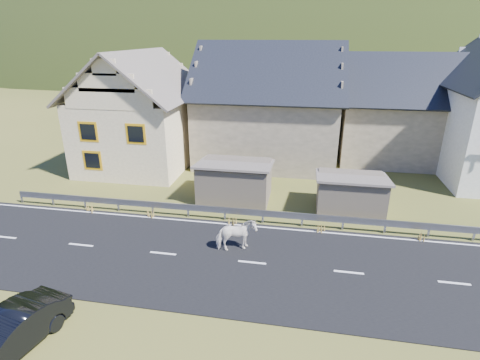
# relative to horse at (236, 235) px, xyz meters

# --- Properties ---
(ground) EXTENTS (160.00, 160.00, 0.00)m
(ground) POSITION_rel_horse_xyz_m (0.86, -0.88, -0.79)
(ground) COLOR #3F471A
(ground) RESTS_ON ground
(road) EXTENTS (60.00, 7.00, 0.04)m
(road) POSITION_rel_horse_xyz_m (0.86, -0.88, -0.77)
(road) COLOR black
(road) RESTS_ON ground
(lane_markings) EXTENTS (60.00, 6.60, 0.01)m
(lane_markings) POSITION_rel_horse_xyz_m (0.86, -0.88, -0.74)
(lane_markings) COLOR silver
(lane_markings) RESTS_ON road
(guardrail) EXTENTS (28.10, 0.09, 0.75)m
(guardrail) POSITION_rel_horse_xyz_m (0.86, 2.81, -0.22)
(guardrail) COLOR #93969B
(guardrail) RESTS_ON ground
(shed_left) EXTENTS (4.30, 3.30, 2.40)m
(shed_left) POSITION_rel_horse_xyz_m (-1.14, 5.62, 0.31)
(shed_left) COLOR #6C5F4F
(shed_left) RESTS_ON ground
(shed_right) EXTENTS (3.80, 2.90, 2.20)m
(shed_right) POSITION_rel_horse_xyz_m (5.36, 5.12, 0.21)
(shed_right) COLOR #6C5F4F
(shed_right) RESTS_ON ground
(house_cream) EXTENTS (7.80, 9.80, 8.30)m
(house_cream) POSITION_rel_horse_xyz_m (-9.15, 11.12, 3.57)
(house_cream) COLOR #FFEABA
(house_cream) RESTS_ON ground
(house_stone_a) EXTENTS (10.80, 9.80, 8.90)m
(house_stone_a) POSITION_rel_horse_xyz_m (-0.14, 14.12, 3.85)
(house_stone_a) COLOR tan
(house_stone_a) RESTS_ON ground
(house_stone_b) EXTENTS (9.80, 8.80, 8.10)m
(house_stone_b) POSITION_rel_horse_xyz_m (9.86, 16.12, 3.45)
(house_stone_b) COLOR tan
(house_stone_b) RESTS_ON ground
(mountain) EXTENTS (440.00, 280.00, 260.00)m
(mountain) POSITION_rel_horse_xyz_m (5.86, 179.12, -20.79)
(mountain) COLOR #2A3714
(mountain) RESTS_ON ground
(conifer_patch) EXTENTS (76.00, 50.00, 28.00)m
(conifer_patch) POSITION_rel_horse_xyz_m (-54.14, 109.12, 5.21)
(conifer_patch) COLOR black
(conifer_patch) RESTS_ON ground
(horse) EXTENTS (1.41, 1.94, 1.49)m
(horse) POSITION_rel_horse_xyz_m (0.00, 0.00, 0.00)
(horse) COLOR white
(horse) RESTS_ON road
(car) EXTENTS (2.11, 4.14, 1.30)m
(car) POSITION_rel_horse_xyz_m (-5.72, -6.91, -0.14)
(car) COLOR black
(car) RESTS_ON ground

